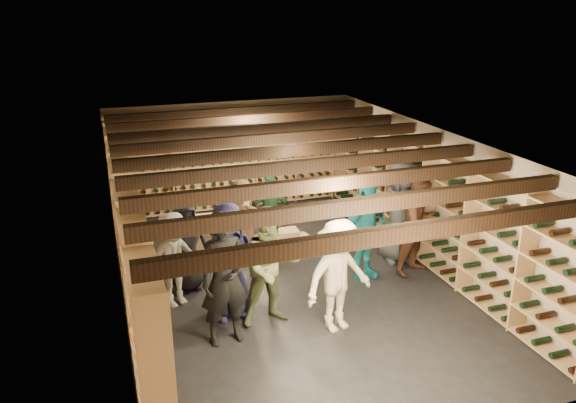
% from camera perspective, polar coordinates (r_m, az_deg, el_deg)
% --- Properties ---
extents(ground, '(8.00, 8.00, 0.00)m').
position_cam_1_polar(ground, '(9.65, 0.29, -7.93)').
color(ground, black).
rests_on(ground, ground).
extents(walls, '(5.52, 8.02, 2.40)m').
position_cam_1_polar(walls, '(9.15, 0.31, -1.26)').
color(walls, tan).
rests_on(walls, ground).
extents(ceiling, '(5.50, 8.00, 0.01)m').
position_cam_1_polar(ceiling, '(8.79, 0.32, 6.07)').
color(ceiling, beige).
rests_on(ceiling, walls).
extents(ceiling_joists, '(5.40, 7.12, 0.18)m').
position_cam_1_polar(ceiling_joists, '(8.83, 0.32, 5.18)').
color(ceiling_joists, black).
rests_on(ceiling_joists, ground).
extents(wine_rack_left, '(0.32, 7.50, 2.15)m').
position_cam_1_polar(wine_rack_left, '(8.76, -15.82, -3.92)').
color(wine_rack_left, '#AC8453').
rests_on(wine_rack_left, ground).
extents(wine_rack_right, '(0.32, 7.50, 2.15)m').
position_cam_1_polar(wine_rack_right, '(10.28, 13.95, -0.21)').
color(wine_rack_right, '#AC8453').
rests_on(wine_rack_right, ground).
extents(wine_rack_back, '(4.70, 0.30, 2.15)m').
position_cam_1_polar(wine_rack_back, '(12.69, -5.42, 4.07)').
color(wine_rack_back, '#AC8453').
rests_on(wine_rack_back, ground).
extents(crate_stack_left, '(0.52, 0.36, 0.68)m').
position_cam_1_polar(crate_stack_left, '(10.74, -8.19, -3.15)').
color(crate_stack_left, tan).
rests_on(crate_stack_left, ground).
extents(crate_stack_right, '(0.51, 0.35, 0.34)m').
position_cam_1_polar(crate_stack_right, '(10.79, -0.31, -3.80)').
color(crate_stack_right, tan).
rests_on(crate_stack_right, ground).
extents(crate_loose, '(0.56, 0.42, 0.17)m').
position_cam_1_polar(crate_loose, '(10.91, 0.94, -4.01)').
color(crate_loose, tan).
rests_on(crate_loose, ground).
extents(person_0, '(0.76, 0.51, 1.53)m').
position_cam_1_polar(person_0, '(9.21, -10.31, -4.40)').
color(person_0, black).
rests_on(person_0, ground).
extents(person_1, '(0.75, 0.54, 1.90)m').
position_cam_1_polar(person_1, '(7.65, -6.43, -7.86)').
color(person_1, black).
rests_on(person_1, ground).
extents(person_2, '(0.91, 0.73, 1.79)m').
position_cam_1_polar(person_2, '(8.07, -1.72, -6.62)').
color(person_2, '#575F3A').
rests_on(person_2, ground).
extents(person_3, '(1.20, 0.87, 1.68)m').
position_cam_1_polar(person_3, '(7.96, 5.18, -7.56)').
color(person_3, beige).
rests_on(person_3, ground).
extents(person_4, '(1.12, 0.80, 1.77)m').
position_cam_1_polar(person_4, '(9.42, 7.83, -2.89)').
color(person_4, '#187A87').
rests_on(person_4, ground).
extents(person_5, '(1.61, 0.66, 1.69)m').
position_cam_1_polar(person_5, '(9.57, -4.67, -2.64)').
color(person_5, brown).
rests_on(person_5, ground).
extents(person_6, '(0.92, 0.64, 1.78)m').
position_cam_1_polar(person_6, '(8.29, -6.05, -6.02)').
color(person_6, '#1D1B3F').
rests_on(person_6, ground).
extents(person_8, '(1.02, 0.92, 1.72)m').
position_cam_1_polar(person_8, '(9.82, 13.27, -2.46)').
color(person_8, '#4B281A').
rests_on(person_8, ground).
extents(person_9, '(1.12, 0.90, 1.52)m').
position_cam_1_polar(person_9, '(8.74, -11.48, -5.86)').
color(person_9, '#B7B0A7').
rests_on(person_9, ground).
extents(person_10, '(0.92, 0.52, 1.48)m').
position_cam_1_polar(person_10, '(10.48, -1.84, -1.19)').
color(person_10, '#24482A').
rests_on(person_10, ground).
extents(person_12, '(0.96, 0.67, 1.86)m').
position_cam_1_polar(person_12, '(10.19, 11.35, -1.05)').
color(person_12, '#2F3034').
rests_on(person_12, ground).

